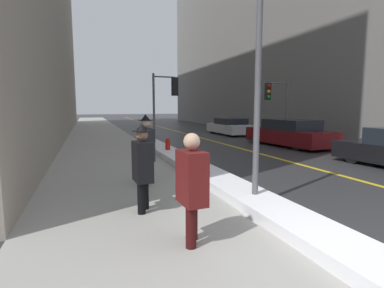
{
  "coord_description": "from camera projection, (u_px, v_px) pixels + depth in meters",
  "views": [
    {
      "loc": [
        -2.81,
        -2.84,
        1.95
      ],
      "look_at": [
        -0.4,
        4.0,
        1.05
      ],
      "focal_mm": 28.0,
      "sensor_mm": 36.0,
      "label": 1
    }
  ],
  "objects": [
    {
      "name": "parked_car_white",
      "position": [
        230.0,
        127.0,
        21.23
      ],
      "size": [
        1.86,
        4.15,
        1.16
      ],
      "rotation": [
        0.0,
        0.0,
        1.59
      ],
      "color": "silver",
      "rests_on": "ground"
    },
    {
      "name": "traffic_light_near",
      "position": [
        167.0,
        94.0,
        14.72
      ],
      "size": [
        1.31,
        0.38,
        3.55
      ],
      "rotation": [
        0.0,
        0.0,
        0.1
      ],
      "color": "#515156",
      "rests_on": "ground"
    },
    {
      "name": "road_centre_stripe",
      "position": [
        200.0,
        137.0,
        19.19
      ],
      "size": [
        0.16,
        80.0,
        0.0
      ],
      "color": "gold",
      "rests_on": "ground"
    },
    {
      "name": "pedestrian_with_shoulder_bag",
      "position": [
        146.0,
        147.0,
        7.41
      ],
      "size": [
        0.38,
        0.76,
        1.77
      ],
      "rotation": [
        0.0,
        0.0,
        -1.51
      ],
      "color": "black",
      "rests_on": "ground"
    },
    {
      "name": "lamp_post",
      "position": [
        258.0,
        61.0,
        5.69
      ],
      "size": [
        0.28,
        0.28,
        4.68
      ],
      "color": "#515156",
      "rests_on": "ground"
    },
    {
      "name": "snow_bank_curb",
      "position": [
        191.0,
        165.0,
        9.49
      ],
      "size": [
        0.9,
        14.2,
        0.22
      ],
      "color": "white",
      "rests_on": "ground"
    },
    {
      "name": "pedestrian_in_fedora",
      "position": [
        142.0,
        164.0,
        5.5
      ],
      "size": [
        0.35,
        0.73,
        1.65
      ],
      "rotation": [
        0.0,
        0.0,
        -1.51
      ],
      "color": "black",
      "rests_on": "ground"
    },
    {
      "name": "ground_plane",
      "position": [
        325.0,
        260.0,
        3.83
      ],
      "size": [
        160.0,
        160.0,
        0.0
      ],
      "primitive_type": "plane",
      "color": "#2D2D30"
    },
    {
      "name": "sidewalk_slab",
      "position": [
        103.0,
        141.0,
        17.21
      ],
      "size": [
        4.0,
        80.0,
        0.01
      ],
      "color": "#9E9B93",
      "rests_on": "ground"
    },
    {
      "name": "parked_car_maroon",
      "position": [
        289.0,
        134.0,
        15.0
      ],
      "size": [
        2.26,
        4.96,
        1.33
      ],
      "rotation": [
        0.0,
        0.0,
        1.65
      ],
      "color": "#600F14",
      "rests_on": "ground"
    },
    {
      "name": "fire_hydrant",
      "position": [
        168.0,
        147.0,
        12.19
      ],
      "size": [
        0.2,
        0.2,
        0.7
      ],
      "color": "red",
      "rests_on": "ground"
    },
    {
      "name": "pedestrian_in_glasses",
      "position": [
        192.0,
        184.0,
        4.17
      ],
      "size": [
        0.33,
        0.53,
        1.6
      ],
      "rotation": [
        0.0,
        0.0,
        -1.51
      ],
      "color": "#340C0C",
      "rests_on": "ground"
    },
    {
      "name": "traffic_light_far",
      "position": [
        275.0,
        98.0,
        16.12
      ],
      "size": [
        1.3,
        0.36,
        3.37
      ],
      "rotation": [
        0.0,
        0.0,
        2.97
      ],
      "color": "#515156",
      "rests_on": "ground"
    }
  ]
}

